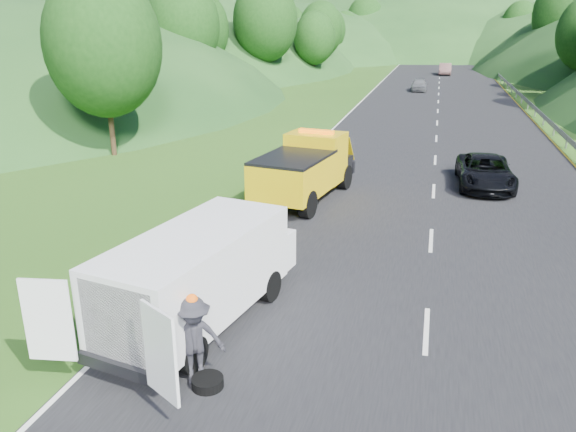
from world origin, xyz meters
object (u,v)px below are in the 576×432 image
(suitcase, at_px, (165,241))
(spare_tire, at_px, (208,387))
(tow_truck, at_px, (305,168))
(child, at_px, (241,279))
(woman, at_px, (223,265))
(passing_suv, at_px, (483,187))
(worker, at_px, (197,381))
(white_van, at_px, (201,272))

(suitcase, height_order, spare_tire, suitcase)
(tow_truck, height_order, child, tow_truck)
(woman, bearing_deg, passing_suv, -36.15)
(suitcase, distance_m, spare_tire, 7.54)
(tow_truck, height_order, spare_tire, tow_truck)
(spare_tire, relative_size, passing_suv, 0.13)
(worker, bearing_deg, woman, 72.56)
(passing_suv, bearing_deg, white_van, -119.67)
(tow_truck, height_order, white_van, tow_truck)
(white_van, height_order, spare_tire, white_van)
(suitcase, bearing_deg, worker, -58.90)
(woman, relative_size, child, 1.46)
(tow_truck, xyz_separation_m, spare_tire, (0.97, -12.89, -1.32))
(woman, distance_m, spare_tire, 5.98)
(child, xyz_separation_m, suitcase, (-3.03, 1.45, 0.31))
(white_van, relative_size, spare_tire, 10.93)
(spare_tire, xyz_separation_m, passing_suv, (6.31, 16.62, 0.00))
(worker, height_order, spare_tire, worker)
(woman, height_order, worker, worker)
(suitcase, bearing_deg, child, -25.55)
(woman, height_order, passing_suv, woman)
(passing_suv, bearing_deg, worker, -113.97)
(white_van, height_order, worker, white_van)
(woman, xyz_separation_m, suitcase, (-2.20, 0.67, 0.31))
(worker, relative_size, suitcase, 2.96)
(tow_truck, distance_m, child, 8.09)
(white_van, relative_size, worker, 3.79)
(tow_truck, distance_m, white_van, 10.49)
(spare_tire, bearing_deg, child, 101.67)
(child, bearing_deg, passing_suv, 107.48)
(worker, relative_size, spare_tire, 2.88)
(suitcase, distance_m, passing_suv, 14.58)
(worker, xyz_separation_m, passing_suv, (6.60, 16.49, 0.00))
(suitcase, xyz_separation_m, passing_suv, (10.36, 10.26, -0.31))
(white_van, bearing_deg, child, 98.74)
(child, bearing_deg, white_van, -42.49)
(worker, bearing_deg, suitcase, 88.03)
(suitcase, bearing_deg, tow_truck, 64.79)
(woman, relative_size, suitcase, 2.36)
(passing_suv, bearing_deg, spare_tire, -112.94)
(woman, height_order, spare_tire, woman)
(tow_truck, distance_m, woman, 7.38)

